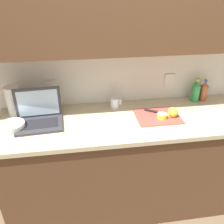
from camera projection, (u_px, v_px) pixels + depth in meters
ground_plane at (143, 197)px, 2.36m from camera, size 12.00×12.00×0.00m
wall_back at (147, 30)px, 1.84m from camera, size 5.20×0.38×2.60m
counter_unit at (148, 160)px, 2.14m from camera, size 2.45×0.65×0.92m
laptop at (39, 116)px, 1.81m from camera, size 0.36×0.27×0.26m
cutting_board at (158, 116)px, 1.92m from camera, size 0.35×0.29×0.01m
knife at (154, 112)px, 1.97m from camera, size 0.23×0.17×0.02m
lemon_half_cut at (162, 116)px, 1.88m from camera, size 0.08×0.08×0.04m
lemon_whole_beside at (173, 112)px, 1.89m from camera, size 0.08×0.08×0.08m
bottle_green_soda at (204, 91)px, 2.15m from camera, size 0.06×0.06×0.20m
bottle_oil_tall at (196, 91)px, 2.14m from camera, size 0.08×0.08×0.21m
measuring_cup at (115, 103)px, 2.04m from camera, size 0.10×0.08×0.09m
bowl_white at (13, 126)px, 1.75m from camera, size 0.18×0.18×0.05m
paper_towel_roll at (14, 101)px, 1.91m from camera, size 0.12×0.12×0.24m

